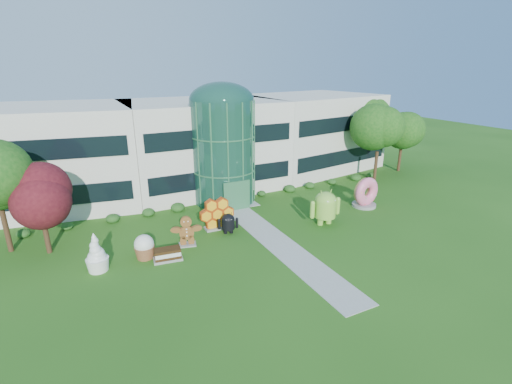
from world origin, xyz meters
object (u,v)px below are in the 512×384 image
donut (365,192)px  gingerbread (187,231)px  android_green (325,205)px  android_black (228,222)px

donut → gingerbread: (-17.52, -0.21, -0.29)m
android_green → android_black: 8.30m
android_green → gingerbread: bearing=177.9°
android_black → gingerbread: 3.62m
gingerbread → android_black: bearing=22.6°
donut → android_black: bearing=172.9°
gingerbread → android_green: bearing=6.8°
android_green → donut: android_green is taller
android_green → donut: (5.93, 1.66, -0.22)m
android_black → donut: size_ratio=0.66×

